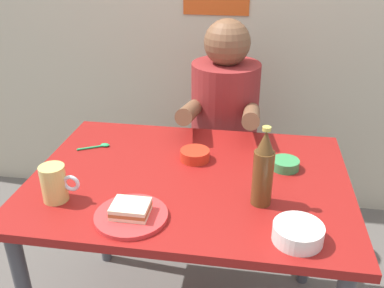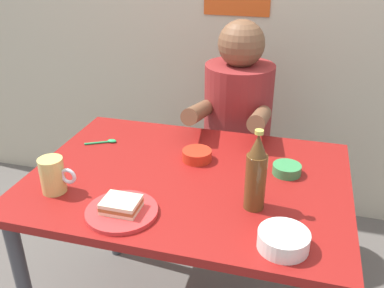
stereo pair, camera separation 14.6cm
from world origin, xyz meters
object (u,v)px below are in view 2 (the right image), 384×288
(beer_mug, at_px, (53,175))
(plate_orange, at_px, (122,212))
(beer_bottle, at_px, (256,174))
(person_seated, at_px, (238,108))
(stool, at_px, (234,182))
(dip_bowl_green, at_px, (287,169))
(dining_table, at_px, (188,198))
(sandwich, at_px, (121,205))

(beer_mug, bearing_deg, plate_orange, -12.37)
(beer_bottle, bearing_deg, person_seated, 103.57)
(stool, distance_m, dip_bowl_green, 0.72)
(dining_table, height_order, beer_mug, beer_mug)
(sandwich, bearing_deg, stool, 77.48)
(person_seated, relative_size, beer_mug, 5.71)
(stool, bearing_deg, beer_bottle, -76.63)
(plate_orange, bearing_deg, person_seated, 77.32)
(plate_orange, relative_size, sandwich, 2.00)
(stool, bearing_deg, dip_bowl_green, -63.30)
(beer_mug, bearing_deg, sandwich, -12.37)
(beer_bottle, bearing_deg, dining_table, 152.71)
(person_seated, bearing_deg, sandwich, -102.68)
(dining_table, distance_m, sandwich, 0.32)
(sandwich, height_order, beer_mug, beer_mug)
(dining_table, relative_size, dip_bowl_green, 11.00)
(dining_table, xyz_separation_m, person_seated, (0.07, 0.62, 0.12))
(person_seated, xyz_separation_m, beer_mug, (-0.46, -0.83, 0.03))
(sandwich, xyz_separation_m, dip_bowl_green, (0.46, 0.37, -0.01))
(plate_orange, height_order, beer_bottle, beer_bottle)
(beer_mug, bearing_deg, beer_bottle, 7.44)
(beer_mug, distance_m, beer_bottle, 0.65)
(beer_mug, relative_size, beer_bottle, 0.48)
(beer_bottle, bearing_deg, dip_bowl_green, 70.17)
(sandwich, bearing_deg, plate_orange, 0.00)
(person_seated, distance_m, sandwich, 0.91)
(person_seated, xyz_separation_m, beer_bottle, (0.18, -0.75, 0.09))
(stool, xyz_separation_m, dip_bowl_green, (0.26, -0.52, 0.41))
(sandwich, relative_size, dip_bowl_green, 1.10)
(person_seated, height_order, beer_bottle, person_seated)
(stool, relative_size, sandwich, 4.09)
(dip_bowl_green, bearing_deg, dining_table, -162.33)
(dining_table, height_order, dip_bowl_green, dip_bowl_green)
(dining_table, relative_size, person_seated, 1.53)
(sandwich, distance_m, beer_mug, 0.27)
(stool, relative_size, dip_bowl_green, 4.50)
(dip_bowl_green, bearing_deg, plate_orange, -141.14)
(stool, xyz_separation_m, person_seated, (0.00, -0.01, 0.42))
(dining_table, bearing_deg, stool, 83.97)
(beer_bottle, relative_size, dip_bowl_green, 2.62)
(plate_orange, distance_m, sandwich, 0.02)
(dining_table, distance_m, plate_orange, 0.32)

